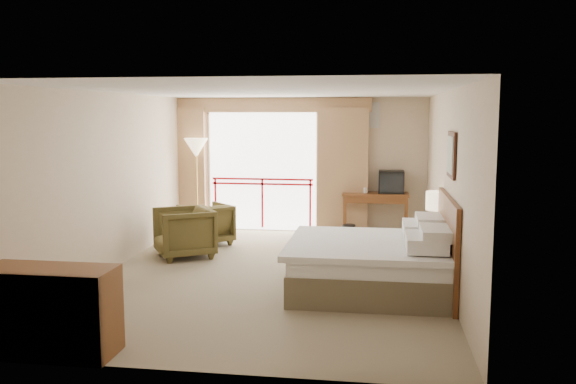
% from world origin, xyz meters
% --- Properties ---
extents(floor, '(7.00, 7.00, 0.00)m').
position_xyz_m(floor, '(0.00, 0.00, 0.00)').
color(floor, gray).
rests_on(floor, ground).
extents(ceiling, '(7.00, 7.00, 0.00)m').
position_xyz_m(ceiling, '(0.00, 0.00, 2.70)').
color(ceiling, white).
rests_on(ceiling, wall_back).
extents(wall_back, '(5.00, 0.00, 5.00)m').
position_xyz_m(wall_back, '(0.00, 3.50, 1.35)').
color(wall_back, beige).
rests_on(wall_back, ground).
extents(wall_front, '(5.00, 0.00, 5.00)m').
position_xyz_m(wall_front, '(0.00, -3.50, 1.35)').
color(wall_front, beige).
rests_on(wall_front, ground).
extents(wall_left, '(0.00, 7.00, 7.00)m').
position_xyz_m(wall_left, '(-2.50, 0.00, 1.35)').
color(wall_left, beige).
rests_on(wall_left, ground).
extents(wall_right, '(0.00, 7.00, 7.00)m').
position_xyz_m(wall_right, '(2.50, 0.00, 1.35)').
color(wall_right, beige).
rests_on(wall_right, ground).
extents(balcony_door, '(2.40, 0.00, 2.40)m').
position_xyz_m(balcony_door, '(-0.80, 3.48, 1.20)').
color(balcony_door, white).
rests_on(balcony_door, wall_back).
extents(balcony_railing, '(2.09, 0.03, 1.02)m').
position_xyz_m(balcony_railing, '(-0.80, 3.46, 0.81)').
color(balcony_railing, '#A60E17').
rests_on(balcony_railing, wall_back).
extents(curtain_left, '(1.00, 0.26, 2.50)m').
position_xyz_m(curtain_left, '(-2.45, 3.35, 1.25)').
color(curtain_left, '#966B46').
rests_on(curtain_left, wall_back).
extents(curtain_right, '(1.00, 0.26, 2.50)m').
position_xyz_m(curtain_right, '(0.85, 3.35, 1.25)').
color(curtain_right, '#966B46').
rests_on(curtain_right, wall_back).
extents(valance, '(4.40, 0.22, 0.28)m').
position_xyz_m(valance, '(-0.80, 3.38, 2.55)').
color(valance, '#966B46').
rests_on(valance, wall_back).
extents(hvac_vent, '(0.50, 0.04, 0.50)m').
position_xyz_m(hvac_vent, '(1.30, 3.47, 2.35)').
color(hvac_vent, silver).
rests_on(hvac_vent, wall_back).
extents(bed, '(2.13, 2.06, 0.97)m').
position_xyz_m(bed, '(1.50, -0.60, 0.38)').
color(bed, brown).
rests_on(bed, floor).
extents(headboard, '(0.06, 2.10, 1.30)m').
position_xyz_m(headboard, '(2.46, -0.60, 0.65)').
color(headboard, '#592B12').
rests_on(headboard, wall_right).
extents(framed_art, '(0.04, 0.72, 0.60)m').
position_xyz_m(framed_art, '(2.47, -0.60, 1.85)').
color(framed_art, black).
rests_on(framed_art, wall_right).
extents(nightstand, '(0.44, 0.52, 0.60)m').
position_xyz_m(nightstand, '(2.43, 0.55, 0.30)').
color(nightstand, '#592B12').
rests_on(nightstand, floor).
extents(table_lamp, '(0.34, 0.34, 0.60)m').
position_xyz_m(table_lamp, '(2.43, 0.60, 1.07)').
color(table_lamp, tan).
rests_on(table_lamp, nightstand).
extents(phone, '(0.23, 0.19, 0.09)m').
position_xyz_m(phone, '(2.38, 0.40, 0.64)').
color(phone, black).
rests_on(phone, nightstand).
extents(desk, '(1.28, 0.62, 0.84)m').
position_xyz_m(desk, '(1.50, 3.34, 0.65)').
color(desk, '#592B12').
rests_on(desk, floor).
extents(tv, '(0.49, 0.39, 0.44)m').
position_xyz_m(tv, '(1.80, 3.28, 1.05)').
color(tv, black).
rests_on(tv, desk).
extents(coffee_maker, '(0.13, 0.13, 0.26)m').
position_xyz_m(coffee_maker, '(1.15, 3.29, 0.96)').
color(coffee_maker, black).
rests_on(coffee_maker, desk).
extents(cup, '(0.09, 0.09, 0.11)m').
position_xyz_m(cup, '(1.30, 3.24, 0.89)').
color(cup, white).
rests_on(cup, desk).
extents(wastebasket, '(0.27, 0.27, 0.31)m').
position_xyz_m(wastebasket, '(1.02, 2.62, 0.15)').
color(wastebasket, black).
rests_on(wastebasket, floor).
extents(armchair_far, '(1.15, 1.15, 0.75)m').
position_xyz_m(armchair_far, '(-1.56, 1.92, 0.00)').
color(armchair_far, '#453A19').
rests_on(armchair_far, floor).
extents(armchair_near, '(1.24, 1.23, 0.83)m').
position_xyz_m(armchair_near, '(-1.64, 0.90, 0.00)').
color(armchair_near, '#453A19').
rests_on(armchair_near, floor).
extents(side_table, '(0.49, 0.49, 0.54)m').
position_xyz_m(side_table, '(-1.71, 1.54, 0.37)').
color(side_table, black).
rests_on(side_table, floor).
extents(book, '(0.25, 0.28, 0.02)m').
position_xyz_m(book, '(-1.71, 1.54, 0.54)').
color(book, white).
rests_on(book, side_table).
extents(floor_lamp, '(0.48, 0.48, 1.89)m').
position_xyz_m(floor_lamp, '(-2.07, 3.09, 1.63)').
color(floor_lamp, tan).
rests_on(floor_lamp, floor).
extents(dresser, '(1.32, 0.56, 0.88)m').
position_xyz_m(dresser, '(-1.66, -3.29, 0.44)').
color(dresser, '#592B12').
rests_on(dresser, floor).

